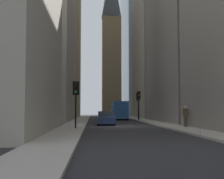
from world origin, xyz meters
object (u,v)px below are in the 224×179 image
object	(u,v)px
traffic_light_midblock	(138,100)
pedestrian	(186,115)
discarded_bottle	(200,132)
sedan_navy	(106,118)
delivery_truck	(119,110)
traffic_light_far_junction	(139,99)
traffic_light_foreground	(76,93)

from	to	relation	value
traffic_light_midblock	pedestrian	world-z (taller)	traffic_light_midblock
traffic_light_midblock	discarded_bottle	bearing A→B (deg)	179.49
sedan_navy	traffic_light_midblock	size ratio (longest dim) A/B	1.11
pedestrian	discarded_bottle	bearing A→B (deg)	168.91
delivery_truck	traffic_light_far_junction	xyz separation A→B (m)	(-4.33, -2.46, 1.69)
traffic_light_foreground	discarded_bottle	world-z (taller)	traffic_light_foreground
traffic_light_foreground	traffic_light_far_junction	distance (m)	21.22
sedan_navy	traffic_light_foreground	size ratio (longest dim) A/B	1.16
delivery_truck	traffic_light_foreground	distance (m)	24.66
delivery_truck	traffic_light_far_junction	bearing A→B (deg)	-150.40
traffic_light_foreground	traffic_light_midblock	world-z (taller)	traffic_light_midblock
traffic_light_foreground	delivery_truck	bearing A→B (deg)	-12.84
sedan_navy	traffic_light_far_junction	world-z (taller)	traffic_light_far_junction
traffic_light_midblock	discarded_bottle	distance (m)	26.78
traffic_light_foreground	traffic_light_far_junction	world-z (taller)	traffic_light_far_junction
sedan_navy	traffic_light_midblock	world-z (taller)	traffic_light_midblock
sedan_navy	traffic_light_midblock	distance (m)	13.66
traffic_light_foreground	pedestrian	xyz separation A→B (m)	(1.71, -9.25, -1.73)
traffic_light_foreground	traffic_light_far_junction	xyz separation A→B (m)	(19.68, -7.93, 0.30)
sedan_navy	discarded_bottle	size ratio (longest dim) A/B	15.93
traffic_light_foreground	traffic_light_far_junction	size ratio (longest dim) A/B	0.90
traffic_light_foreground	traffic_light_midblock	bearing A→B (deg)	-21.28
traffic_light_midblock	traffic_light_far_junction	size ratio (longest dim) A/B	0.94
sedan_navy	pedestrian	distance (m)	9.07
traffic_light_midblock	delivery_truck	bearing A→B (deg)	33.61
pedestrian	delivery_truck	bearing A→B (deg)	9.62
traffic_light_foreground	pedestrian	distance (m)	9.57
delivery_truck	traffic_light_midblock	xyz separation A→B (m)	(-3.68, -2.45, 1.51)
sedan_navy	traffic_light_far_junction	size ratio (longest dim) A/B	1.05
sedan_navy	discarded_bottle	xyz separation A→B (m)	(-14.24, -5.01, -0.42)
sedan_navy	traffic_light_far_junction	xyz separation A→B (m)	(11.75, -5.26, 2.49)
sedan_navy	pedestrian	world-z (taller)	pedestrian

